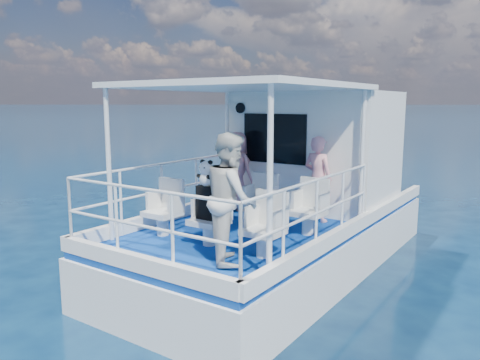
{
  "coord_description": "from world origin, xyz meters",
  "views": [
    {
      "loc": [
        3.99,
        -6.12,
        2.89
      ],
      "look_at": [
        0.05,
        -0.4,
        1.75
      ],
      "focal_mm": 35.0,
      "sensor_mm": 36.0,
      "label": 1
    }
  ],
  "objects_px": {
    "passenger_port_fwd": "(236,171)",
    "backpack_center": "(208,203)",
    "passenger_stbd_aft": "(231,198)",
    "panda": "(207,173)"
  },
  "relations": [
    {
      "from": "passenger_stbd_aft",
      "to": "panda",
      "type": "distance_m",
      "value": 0.79
    },
    {
      "from": "passenger_port_fwd",
      "to": "panda",
      "type": "distance_m",
      "value": 2.29
    },
    {
      "from": "backpack_center",
      "to": "passenger_port_fwd",
      "type": "bearing_deg",
      "value": 115.09
    },
    {
      "from": "passenger_stbd_aft",
      "to": "panda",
      "type": "bearing_deg",
      "value": 22.28
    },
    {
      "from": "passenger_stbd_aft",
      "to": "passenger_port_fwd",
      "type": "bearing_deg",
      "value": -6.1
    },
    {
      "from": "passenger_port_fwd",
      "to": "passenger_stbd_aft",
      "type": "height_order",
      "value": "passenger_stbd_aft"
    },
    {
      "from": "backpack_center",
      "to": "passenger_stbd_aft",
      "type": "bearing_deg",
      "value": -29.39
    },
    {
      "from": "passenger_stbd_aft",
      "to": "panda",
      "type": "xyz_separation_m",
      "value": [
        -0.68,
        0.36,
        0.21
      ]
    },
    {
      "from": "passenger_port_fwd",
      "to": "backpack_center",
      "type": "distance_m",
      "value": 2.27
    },
    {
      "from": "passenger_stbd_aft",
      "to": "panda",
      "type": "relative_size",
      "value": 4.51
    }
  ]
}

